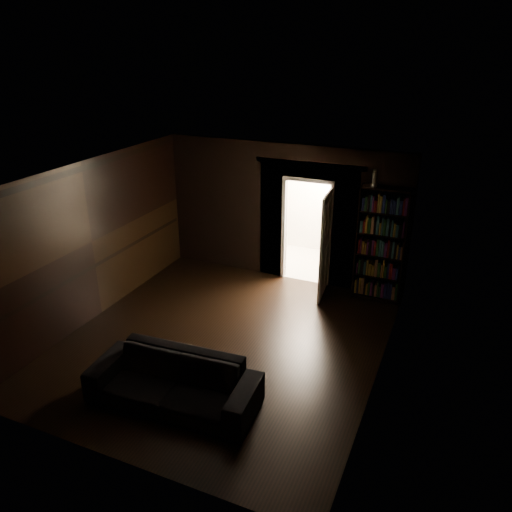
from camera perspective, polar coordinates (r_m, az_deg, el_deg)
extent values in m
plane|color=black|center=(8.40, -3.75, -9.82)|extent=(5.50, 5.50, 0.00)
cube|color=black|center=(10.57, -3.02, 5.81)|extent=(2.55, 0.10, 2.80)
cube|color=black|center=(9.69, 12.86, 3.57)|extent=(1.55, 0.10, 2.80)
cube|color=black|center=(9.67, 6.21, 10.49)|extent=(0.90, 0.10, 0.70)
cube|color=black|center=(9.07, -18.24, 1.56)|extent=(0.02, 5.50, 2.80)
cube|color=black|center=(7.03, 14.48, -4.44)|extent=(0.02, 5.50, 2.80)
cube|color=black|center=(5.74, -16.88, -11.60)|extent=(5.00, 0.02, 2.80)
cube|color=beige|center=(7.25, -4.34, 9.01)|extent=(5.00, 5.50, 0.02)
cube|color=white|center=(10.02, 5.76, 2.60)|extent=(1.04, 0.06, 2.17)
cube|color=beige|center=(11.25, 6.97, -1.13)|extent=(2.20, 1.80, 0.10)
cube|color=beige|center=(11.58, 8.51, 6.13)|extent=(2.20, 0.10, 2.40)
cube|color=beige|center=(11.11, 2.08, 5.64)|extent=(0.10, 1.60, 2.40)
cube|color=beige|center=(10.57, 12.76, 4.12)|extent=(0.10, 1.60, 2.40)
cube|color=beige|center=(10.47, 7.65, 11.41)|extent=(2.20, 1.80, 0.10)
cube|color=#D57278|center=(11.26, 8.74, 11.00)|extent=(2.00, 0.04, 0.26)
imported|color=black|center=(7.01, -9.47, -13.26)|extent=(2.39, 1.16, 0.90)
cube|color=black|center=(9.56, 14.06, 1.25)|extent=(0.95, 0.64, 2.20)
cube|color=white|center=(11.16, 9.92, 3.34)|extent=(0.75, 0.69, 1.65)
cube|color=white|center=(9.51, 7.87, 1.16)|extent=(0.13, 0.85, 2.05)
cube|color=white|center=(9.17, 13.37, 8.70)|extent=(0.12, 0.12, 0.32)
cube|color=black|center=(10.85, 10.63, 7.98)|extent=(0.62, 0.17, 0.25)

